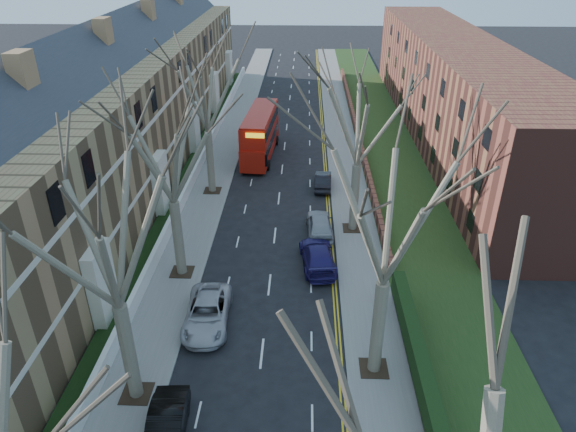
{
  "coord_description": "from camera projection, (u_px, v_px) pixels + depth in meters",
  "views": [
    {
      "loc": [
        2.04,
        -10.97,
        19.19
      ],
      "look_at": [
        1.04,
        18.51,
        2.99
      ],
      "focal_mm": 32.0,
      "sensor_mm": 36.0,
      "label": 1
    }
  ],
  "objects": [
    {
      "name": "tree_left_mid",
      "position": [
        102.0,
        220.0,
        19.73
      ],
      "size": [
        10.5,
        10.5,
        14.71
      ],
      "color": "#6A604C",
      "rests_on": "ground"
    },
    {
      "name": "double_decker_bus",
      "position": [
        260.0,
        135.0,
        49.7
      ],
      "size": [
        3.15,
        10.46,
        4.34
      ],
      "rotation": [
        0.0,
        0.0,
        3.07
      ],
      "color": "#A3160B",
      "rests_on": "ground"
    },
    {
      "name": "car_left_far",
      "position": [
        207.0,
        313.0,
        28.52
      ],
      "size": [
        2.58,
        5.26,
        1.44
      ],
      "primitive_type": "imported",
      "rotation": [
        0.0,
        0.0,
        0.04
      ],
      "color": "#AEAEB3",
      "rests_on": "ground"
    },
    {
      "name": "car_right_near",
      "position": [
        318.0,
        256.0,
        33.56
      ],
      "size": [
        2.65,
        5.31,
        1.48
      ],
      "primitive_type": "imported",
      "rotation": [
        0.0,
        0.0,
        3.26
      ],
      "color": "navy",
      "rests_on": "ground"
    },
    {
      "name": "car_right_far",
      "position": [
        323.0,
        181.0,
        44.07
      ],
      "size": [
        1.55,
        3.99,
        1.3
      ],
      "primitive_type": "imported",
      "rotation": [
        0.0,
        0.0,
        3.1
      ],
      "color": "black",
      "rests_on": "ground"
    },
    {
      "name": "tree_left_far",
      "position": [
        166.0,
        138.0,
        28.65
      ],
      "size": [
        10.15,
        10.15,
        14.22
      ],
      "color": "#6A604C",
      "rests_on": "ground"
    },
    {
      "name": "terrace_left",
      "position": [
        121.0,
        117.0,
        43.81
      ],
      "size": [
        9.7,
        78.0,
        13.6
      ],
      "color": "#9C774F",
      "rests_on": "ground"
    },
    {
      "name": "pavement_left",
      "position": [
        227.0,
        145.0,
        53.22
      ],
      "size": [
        3.0,
        102.0,
        0.12
      ],
      "primitive_type": "cube",
      "color": "slate",
      "rests_on": "ground"
    },
    {
      "name": "tree_right_mid",
      "position": [
        392.0,
        201.0,
        21.15
      ],
      "size": [
        10.5,
        10.5,
        14.71
      ],
      "color": "#6A604C",
      "rests_on": "ground"
    },
    {
      "name": "pavement_right",
      "position": [
        343.0,
        146.0,
        52.87
      ],
      "size": [
        3.0,
        102.0,
        0.12
      ],
      "primitive_type": "cube",
      "color": "slate",
      "rests_on": "ground"
    },
    {
      "name": "car_left_mid",
      "position": [
        166.0,
        429.0,
        21.84
      ],
      "size": [
        1.84,
        4.47,
        1.44
      ],
      "primitive_type": "imported",
      "rotation": [
        0.0,
        0.0,
        0.07
      ],
      "color": "black",
      "rests_on": "ground"
    },
    {
      "name": "front_wall_left",
      "position": [
        196.0,
        171.0,
        45.99
      ],
      "size": [
        0.3,
        78.0,
        1.0
      ],
      "color": "white",
      "rests_on": "ground"
    },
    {
      "name": "tree_left_dist",
      "position": [
        204.0,
        79.0,
        39.01
      ],
      "size": [
        10.5,
        10.5,
        14.71
      ],
      "color": "#6A604C",
      "rests_on": "ground"
    },
    {
      "name": "flats_right",
      "position": [
        452.0,
        90.0,
        53.66
      ],
      "size": [
        13.97,
        54.0,
        10.0
      ],
      "color": "brown",
      "rests_on": "ground"
    },
    {
      "name": "car_right_mid",
      "position": [
        320.0,
        224.0,
        37.18
      ],
      "size": [
        2.09,
        4.61,
        1.53
      ],
      "primitive_type": "imported",
      "rotation": [
        0.0,
        0.0,
        3.2
      ],
      "color": "#96989E",
      "rests_on": "ground"
    },
    {
      "name": "grass_verge_right",
      "position": [
        387.0,
        146.0,
        52.69
      ],
      "size": [
        6.0,
        102.0,
        0.06
      ],
      "color": "#1E3613",
      "rests_on": "ground"
    },
    {
      "name": "tree_right_far",
      "position": [
        361.0,
        108.0,
        33.56
      ],
      "size": [
        10.15,
        10.15,
        14.22
      ],
      "color": "#6A604C",
      "rests_on": "ground"
    }
  ]
}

